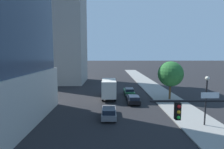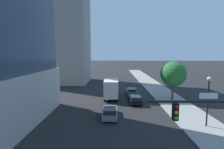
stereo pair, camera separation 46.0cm
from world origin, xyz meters
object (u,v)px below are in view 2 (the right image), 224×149
object	(u,v)px
street_tree	(173,74)
car_green	(131,91)
street_lamp	(208,94)
car_gray	(110,112)
traffic_light_pole	(209,120)
construction_building	(60,23)
box_truck	(111,88)
car_black	(135,99)

from	to	relation	value
street_tree	car_green	xyz separation A→B (m)	(-6.67, 3.81, -3.84)
street_lamp	car_gray	size ratio (longest dim) A/B	1.20
street_tree	car_gray	size ratio (longest dim) A/B	1.45
street_tree	car_gray	xyz separation A→B (m)	(-10.58, -8.47, -3.85)
street_tree	car_gray	world-z (taller)	street_tree
car_green	car_gray	distance (m)	12.88
traffic_light_pole	car_gray	world-z (taller)	traffic_light_pole
traffic_light_pole	street_tree	bearing A→B (deg)	77.56
street_tree	street_lamp	bearing A→B (deg)	-89.90
construction_building	street_tree	size ratio (longest dim) A/B	5.73
traffic_light_pole	box_truck	distance (m)	21.86
street_lamp	car_gray	distance (m)	11.38
street_lamp	car_black	xyz separation A→B (m)	(-6.69, 9.27, -3.03)
traffic_light_pole	car_green	xyz separation A→B (m)	(-2.36, 23.37, -3.31)
car_black	traffic_light_pole	bearing A→B (deg)	-82.35
street_lamp	construction_building	bearing A→B (deg)	128.85
street_tree	car_green	distance (m)	8.59
construction_building	street_lamp	distance (m)	41.72
car_black	car_gray	size ratio (longest dim) A/B	1.01
traffic_light_pole	street_lamp	size ratio (longest dim) A/B	1.06
street_lamp	street_tree	world-z (taller)	street_tree
traffic_light_pole	car_gray	size ratio (longest dim) A/B	1.27
construction_building	traffic_light_pole	size ratio (longest dim) A/B	6.53
construction_building	street_tree	world-z (taller)	construction_building
street_lamp	street_tree	distance (m)	11.30
traffic_light_pole	car_green	size ratio (longest dim) A/B	1.21
traffic_light_pole	car_gray	xyz separation A→B (m)	(-6.27, 11.10, -3.32)
traffic_light_pole	box_truck	xyz separation A→B (m)	(-6.27, 20.84, -2.13)
construction_building	car_green	xyz separation A→B (m)	(18.23, -15.86, -15.75)
street_tree	car_black	bearing A→B (deg)	-163.28
car_green	car_black	distance (m)	5.81
construction_building	street_tree	xyz separation A→B (m)	(24.91, -19.67, -11.91)
car_green	car_gray	world-z (taller)	car_gray
traffic_light_pole	box_truck	bearing A→B (deg)	106.74
street_tree	car_black	world-z (taller)	street_tree
car_green	box_truck	distance (m)	4.81
car_gray	car_black	bearing A→B (deg)	58.82
car_black	box_truck	distance (m)	5.24
car_gray	box_truck	size ratio (longest dim) A/B	0.65
car_green	box_truck	world-z (taller)	box_truck
street_tree	car_gray	distance (m)	14.09
traffic_light_pole	street_tree	size ratio (longest dim) A/B	0.88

